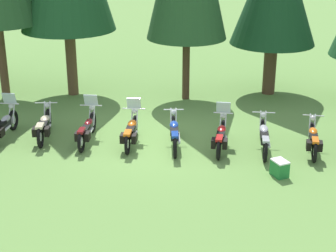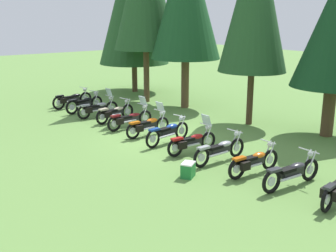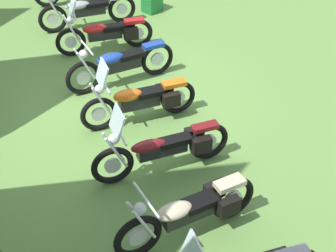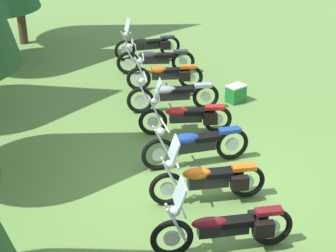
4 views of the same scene
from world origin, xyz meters
The scene contains 14 objects.
ground_plane centered at (0.00, 0.00, 0.00)m, with size 80.00×80.00×0.00m, color #608C42.
motorcycle_0 centered at (-7.65, -0.33, 0.46)m, with size 0.69×2.39×1.03m.
motorcycle_1 centered at (-6.27, -0.23, 0.45)m, with size 0.74×2.25×1.02m.
motorcycle_2 centered at (-4.86, -0.25, 0.46)m, with size 0.63×2.22×1.36m.
motorcycle_3 centered at (-3.58, -0.04, 0.45)m, with size 0.87×2.24×1.01m.
motorcycle_4 centered at (-2.13, -0.12, 0.45)m, with size 0.72×2.36×1.36m.
motorcycle_5 centered at (-0.70, -0.13, 0.47)m, with size 0.74×2.20×1.35m.
motorcycle_6 centered at (0.65, -0.09, 0.47)m, with size 0.69×2.32×1.01m.
motorcycle_7 centered at (2.10, -0.13, 0.45)m, with size 0.61×2.19×1.35m.
motorcycle_8 centered at (3.41, 0.04, 0.45)m, with size 0.71×2.38×1.00m.
motorcycle_9 centered at (4.88, 0.03, 0.44)m, with size 0.65×2.15×0.99m.
motorcycle_10 centered at (6.20, 0.22, 0.45)m, with size 0.74×2.36×1.01m.
pine_tree_0 centered at (-9.74, 5.03, 5.75)m, with size 4.41×4.41×9.67m.
picnic_cooler centered at (3.81, -1.70, 0.24)m, with size 0.55×0.59×0.47m.
Camera 2 is at (13.10, -9.48, 4.87)m, focal length 44.76 mm.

